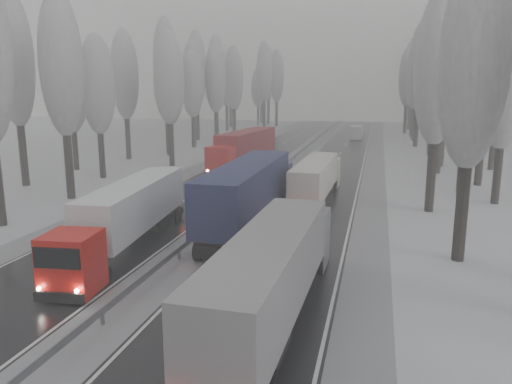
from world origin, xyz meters
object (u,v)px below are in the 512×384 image
at_px(box_truck_distant, 357,132).
at_px(truck_red_red, 244,147).
at_px(truck_blue_box, 251,190).
at_px(truck_grey_tarp, 275,269).
at_px(truck_red_white, 128,213).
at_px(truck_cream_box, 317,178).

relative_size(box_truck_distant, truck_red_red, 0.39).
bearing_deg(truck_red_red, truck_blue_box, -68.03).
relative_size(truck_grey_tarp, truck_red_white, 1.05).
bearing_deg(truck_cream_box, truck_grey_tarp, -85.99).
height_order(truck_cream_box, truck_red_red, truck_red_red).
bearing_deg(truck_blue_box, truck_red_red, 106.37).
xyz_separation_m(box_truck_distant, truck_red_red, (-11.43, -37.85, 1.26)).
height_order(truck_grey_tarp, box_truck_distant, truck_grey_tarp).
relative_size(truck_cream_box, truck_red_red, 0.85).
relative_size(truck_blue_box, box_truck_distant, 2.66).
xyz_separation_m(truck_cream_box, truck_red_white, (-9.29, -14.63, 0.08)).
bearing_deg(truck_red_white, truck_blue_box, 40.64).
distance_m(box_truck_distant, truck_red_red, 39.56).
distance_m(truck_blue_box, truck_cream_box, 9.16).
distance_m(truck_blue_box, box_truck_distant, 62.70).
height_order(truck_grey_tarp, truck_cream_box, truck_grey_tarp).
relative_size(truck_grey_tarp, truck_blue_box, 0.89).
distance_m(truck_cream_box, truck_red_white, 17.33).
bearing_deg(box_truck_distant, truck_red_white, -97.15).
xyz_separation_m(truck_cream_box, truck_red_red, (-10.60, 16.21, 0.38)).
bearing_deg(truck_red_red, box_truck_distant, 78.95).
height_order(truck_blue_box, box_truck_distant, truck_blue_box).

